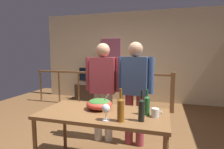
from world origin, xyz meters
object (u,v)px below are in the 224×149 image
flat_screen_tv (90,75)px  mug_white (155,113)px  person_standing_left (103,84)px  person_standing_right (135,85)px  tv_console (90,92)px  mug_red (144,105)px  stair_railing (118,84)px  wine_bottle_green (147,105)px  framed_picture (111,48)px  salad_bowl (99,104)px  wine_bottle_dark (141,109)px  wine_glass (106,109)px  wine_bottle_amber (121,109)px  serving_table (103,118)px

flat_screen_tv → mug_white: (2.13, -3.14, 0.01)m
person_standing_left → person_standing_right: 0.53m
tv_console → mug_white: bearing=-56.1°
mug_red → person_standing_right: bearing=112.4°
stair_railing → wine_bottle_green: 2.72m
framed_picture → salad_bowl: 3.55m
mug_white → wine_bottle_dark: bearing=-129.7°
salad_bowl → wine_bottle_dark: (0.57, -0.27, 0.06)m
tv_console → stair_railing: bearing=-29.3°
wine_glass → wine_bottle_amber: wine_bottle_amber is taller
person_standing_left → mug_red: bearing=141.7°
mug_white → person_standing_left: person_standing_left is taller
tv_console → mug_red: (1.98, -2.89, 0.55)m
flat_screen_tv → serving_table: (1.52, -3.14, -0.12)m
wine_bottle_amber → stair_railing: bearing=104.6°
serving_table → mug_red: size_ratio=14.05×
flat_screen_tv → wine_bottle_green: size_ratio=2.29×
person_standing_left → flat_screen_tv: bearing=-66.9°
flat_screen_tv → salad_bowl: bearing=-64.8°
stair_railing → wine_bottle_amber: (0.73, -2.81, 0.25)m
tv_console → wine_bottle_amber: (1.79, -3.40, 0.64)m
wine_bottle_amber → person_standing_right: (-0.01, 0.99, 0.07)m
wine_bottle_green → mug_red: bearing=102.6°
tv_console → mug_red: bearing=-55.6°
serving_table → wine_glass: wine_glass is taller
stair_railing → mug_red: 2.48m
person_standing_right → mug_red: bearing=117.1°
stair_railing → mug_white: bearing=-67.3°
framed_picture → wine_bottle_green: bearing=-67.0°
wine_bottle_dark → wine_bottle_amber: bearing=-161.9°
mug_red → person_standing_right: 0.55m
salad_bowl → stair_railing: bearing=98.5°
person_standing_right → flat_screen_tv: bearing=-48.5°
salad_bowl → mug_white: bearing=-8.3°
wine_bottle_green → tv_console: bearing=123.1°
framed_picture → wine_bottle_amber: 3.95m
wine_glass → wine_bottle_amber: size_ratio=0.51×
wine_glass → mug_red: bearing=56.4°
framed_picture → person_standing_left: bearing=-76.0°
mug_red → person_standing_left: person_standing_left is taller
flat_screen_tv → person_standing_left: 2.70m
wine_bottle_green → mug_red: wine_bottle_green is taller
flat_screen_tv → mug_red: bearing=-55.3°
wine_bottle_dark → mug_white: (0.14, 0.16, -0.08)m
framed_picture → flat_screen_tv: size_ratio=0.93×
wine_glass → wine_bottle_dark: wine_bottle_dark is taller
flat_screen_tv → wine_bottle_green: bearing=-56.7°
salad_bowl → wine_bottle_amber: size_ratio=0.95×
wine_glass → serving_table: bearing=115.6°
framed_picture → person_standing_left: framed_picture is taller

